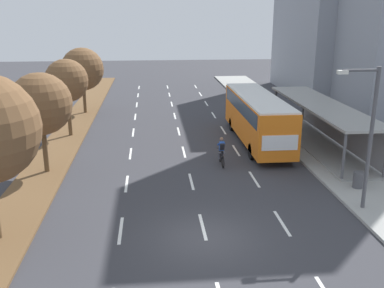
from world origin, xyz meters
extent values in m
plane|color=#38383D|center=(0.00, 0.00, 0.00)|extent=(140.00, 140.00, 0.00)
cube|color=brown|center=(-8.30, 20.00, 0.06)|extent=(2.60, 52.00, 0.12)
cube|color=#9E9E99|center=(9.25, 20.00, 0.07)|extent=(4.50, 52.00, 0.15)
cube|color=white|center=(-3.50, 1.00, 0.00)|extent=(0.14, 2.42, 0.01)
cube|color=white|center=(-3.50, 6.30, 0.00)|extent=(0.14, 2.42, 0.01)
cube|color=white|center=(-3.50, 11.60, 0.00)|extent=(0.14, 2.42, 0.01)
cube|color=white|center=(-3.50, 16.90, 0.00)|extent=(0.14, 2.42, 0.01)
cube|color=white|center=(-3.50, 22.19, 0.00)|extent=(0.14, 2.42, 0.01)
cube|color=white|center=(-3.50, 27.49, 0.00)|extent=(0.14, 2.42, 0.01)
cube|color=white|center=(-3.50, 32.79, 0.00)|extent=(0.14, 2.42, 0.01)
cube|color=white|center=(-3.50, 38.08, 0.00)|extent=(0.14, 2.42, 0.01)
cube|color=white|center=(0.00, 1.00, 0.00)|extent=(0.14, 2.42, 0.01)
cube|color=white|center=(0.00, 6.30, 0.00)|extent=(0.14, 2.42, 0.01)
cube|color=white|center=(0.00, 11.60, 0.00)|extent=(0.14, 2.42, 0.01)
cube|color=white|center=(0.00, 16.90, 0.00)|extent=(0.14, 2.42, 0.01)
cube|color=white|center=(0.00, 22.19, 0.00)|extent=(0.14, 2.42, 0.01)
cube|color=white|center=(0.00, 27.49, 0.00)|extent=(0.14, 2.42, 0.01)
cube|color=white|center=(0.00, 32.79, 0.00)|extent=(0.14, 2.42, 0.01)
cube|color=white|center=(0.00, 38.08, 0.00)|extent=(0.14, 2.42, 0.01)
cube|color=white|center=(3.50, 1.00, 0.00)|extent=(0.14, 2.42, 0.01)
cube|color=white|center=(3.50, 6.30, 0.00)|extent=(0.14, 2.42, 0.01)
cube|color=white|center=(3.50, 11.60, 0.00)|extent=(0.14, 2.42, 0.01)
cube|color=white|center=(3.50, 16.90, 0.00)|extent=(0.14, 2.42, 0.01)
cube|color=white|center=(3.50, 22.19, 0.00)|extent=(0.14, 2.42, 0.01)
cube|color=white|center=(3.50, 27.49, 0.00)|extent=(0.14, 2.42, 0.01)
cube|color=white|center=(3.50, 32.79, 0.00)|extent=(0.14, 2.42, 0.01)
cube|color=white|center=(3.50, 38.08, 0.00)|extent=(0.14, 2.42, 0.01)
cube|color=gray|center=(9.25, 11.94, 0.20)|extent=(2.60, 13.65, 0.10)
cylinder|color=#56565B|center=(8.07, 5.36, 1.55)|extent=(0.16, 0.16, 2.60)
cylinder|color=#56565B|center=(8.07, 18.51, 1.55)|extent=(0.16, 0.16, 2.60)
cylinder|color=#56565B|center=(10.43, 18.51, 1.55)|extent=(0.16, 0.16, 2.60)
cube|color=gray|center=(10.49, 11.94, 1.55)|extent=(0.10, 12.97, 2.34)
cube|color=gray|center=(9.25, 11.94, 2.93)|extent=(2.90, 14.05, 0.16)
cube|color=orange|center=(5.25, 13.27, 1.85)|extent=(2.50, 11.20, 2.80)
cube|color=#2D3D4C|center=(5.25, 13.27, 2.70)|extent=(2.54, 10.30, 0.90)
cube|color=silver|center=(5.25, 13.27, 3.31)|extent=(2.45, 10.98, 0.12)
cube|color=#2D3D4C|center=(5.25, 18.89, 2.20)|extent=(2.25, 0.06, 1.54)
cube|color=white|center=(5.25, 7.65, 1.65)|extent=(2.12, 0.04, 0.90)
cylinder|color=black|center=(4.15, 16.74, 0.50)|extent=(0.30, 1.00, 1.00)
cylinder|color=black|center=(6.35, 16.74, 0.50)|extent=(0.30, 1.00, 1.00)
cylinder|color=black|center=(4.15, 9.79, 0.50)|extent=(0.30, 1.00, 1.00)
cylinder|color=black|center=(6.35, 9.79, 0.50)|extent=(0.30, 1.00, 1.00)
torus|color=black|center=(2.07, 9.39, 0.36)|extent=(0.06, 0.72, 0.72)
torus|color=black|center=(2.07, 8.29, 0.36)|extent=(0.06, 0.72, 0.72)
cylinder|color=black|center=(2.07, 8.84, 0.64)|extent=(0.05, 0.94, 0.05)
cylinder|color=black|center=(2.07, 8.74, 0.46)|extent=(0.05, 0.57, 0.42)
cylinder|color=black|center=(2.07, 8.64, 0.66)|extent=(0.04, 0.04, 0.40)
cube|color=black|center=(2.07, 8.64, 0.86)|extent=(0.12, 0.24, 0.06)
cylinder|color=black|center=(2.07, 9.34, 0.91)|extent=(0.46, 0.04, 0.04)
cube|color=#234CA8|center=(2.07, 8.82, 1.19)|extent=(0.30, 0.36, 0.59)
cube|color=black|center=(2.07, 8.66, 1.21)|extent=(0.26, 0.26, 0.42)
sphere|color=#9E7051|center=(2.07, 8.94, 1.61)|extent=(0.20, 0.20, 0.20)
cylinder|color=#4C4C56|center=(1.95, 8.79, 0.79)|extent=(0.12, 0.42, 0.25)
cylinder|color=#4C4C56|center=(1.95, 8.96, 0.53)|extent=(0.10, 0.17, 0.41)
cylinder|color=#4C4C56|center=(2.19, 8.79, 0.79)|extent=(0.12, 0.42, 0.25)
cylinder|color=#4C4C56|center=(2.19, 8.96, 0.53)|extent=(0.10, 0.17, 0.41)
cylinder|color=#234CA8|center=(1.90, 9.04, 1.24)|extent=(0.09, 0.47, 0.28)
cylinder|color=#234CA8|center=(2.24, 9.04, 1.24)|extent=(0.09, 0.47, 0.28)
cylinder|color=brown|center=(-8.11, 8.38, 1.43)|extent=(0.28, 0.28, 2.63)
sphere|color=brown|center=(-8.11, 8.38, 4.04)|extent=(3.45, 3.45, 3.45)
cylinder|color=brown|center=(-8.07, 16.14, 1.56)|extent=(0.28, 0.28, 2.88)
sphere|color=brown|center=(-8.07, 16.14, 4.16)|extent=(3.10, 3.10, 3.10)
cylinder|color=brown|center=(-8.05, 23.90, 1.37)|extent=(0.28, 0.28, 2.51)
sphere|color=brown|center=(-8.05, 23.90, 4.03)|extent=(3.75, 3.75, 3.75)
cylinder|color=#4C4C51|center=(7.60, 1.94, 3.40)|extent=(0.18, 0.18, 6.50)
cylinder|color=#4C4C51|center=(6.80, 1.94, 6.50)|extent=(1.60, 0.12, 0.12)
cube|color=silver|center=(6.00, 1.94, 6.43)|extent=(0.44, 0.24, 0.16)
cylinder|color=#4C4C51|center=(8.45, 4.28, 0.57)|extent=(0.52, 0.52, 0.85)
cube|color=#8E939E|center=(18.13, 32.77, 8.68)|extent=(9.05, 15.43, 17.35)
camera|label=1|loc=(-2.07, -15.94, 8.84)|focal=41.08mm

